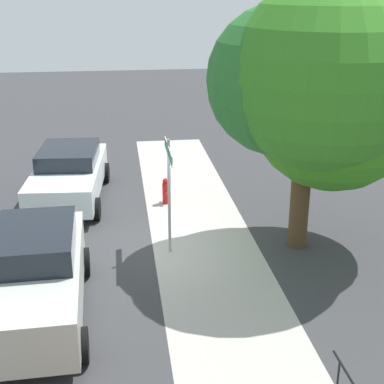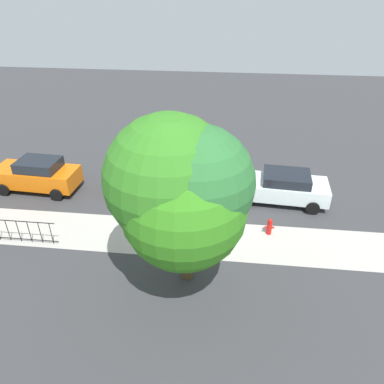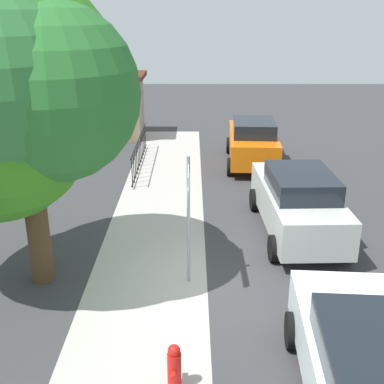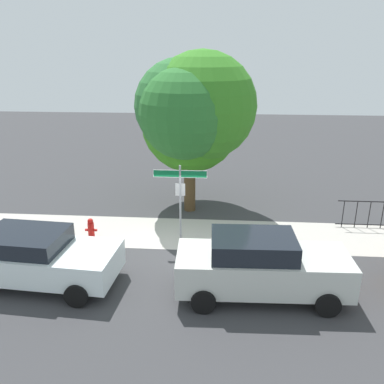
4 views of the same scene
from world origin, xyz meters
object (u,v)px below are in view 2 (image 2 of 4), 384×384
object	(u,v)px
shade_tree	(184,187)
car_silver	(155,177)
car_white	(281,186)
car_orange	(37,175)
street_sign	(197,187)
fire_hydrant	(269,227)

from	to	relation	value
shade_tree	car_silver	distance (m)	7.34
car_white	car_silver	world-z (taller)	car_silver
car_orange	car_silver	bearing A→B (deg)	-172.51
street_sign	shade_tree	size ratio (longest dim) A/B	0.44
shade_tree	fire_hydrant	world-z (taller)	shade_tree
shade_tree	car_silver	world-z (taller)	shade_tree
car_silver	fire_hydrant	distance (m)	6.41
shade_tree	car_white	bearing A→B (deg)	-123.50
car_silver	fire_hydrant	bearing A→B (deg)	150.20
car_white	car_orange	world-z (taller)	car_orange
street_sign	car_white	xyz separation A→B (m)	(-3.90, -2.64, -1.24)
car_silver	car_orange	size ratio (longest dim) A/B	1.06
shade_tree	car_white	distance (m)	7.94
street_sign	car_white	world-z (taller)	street_sign
car_silver	fire_hydrant	xyz separation A→B (m)	(-5.63, 3.01, -0.51)
shade_tree	car_silver	bearing A→B (deg)	-69.50
shade_tree	car_white	size ratio (longest dim) A/B	1.34
street_sign	fire_hydrant	world-z (taller)	street_sign
car_white	fire_hydrant	size ratio (longest dim) A/B	6.11
street_sign	car_silver	world-z (taller)	street_sign
car_white	street_sign	bearing A→B (deg)	38.32
car_white	fire_hydrant	bearing A→B (deg)	80.31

